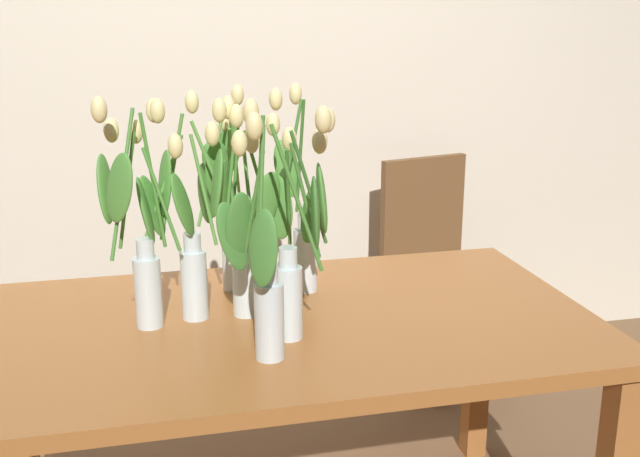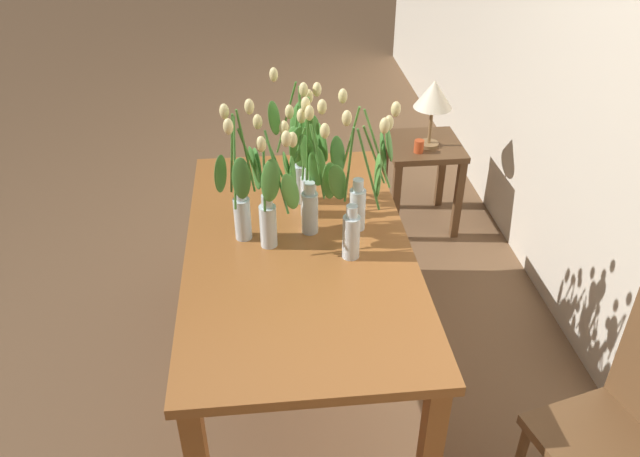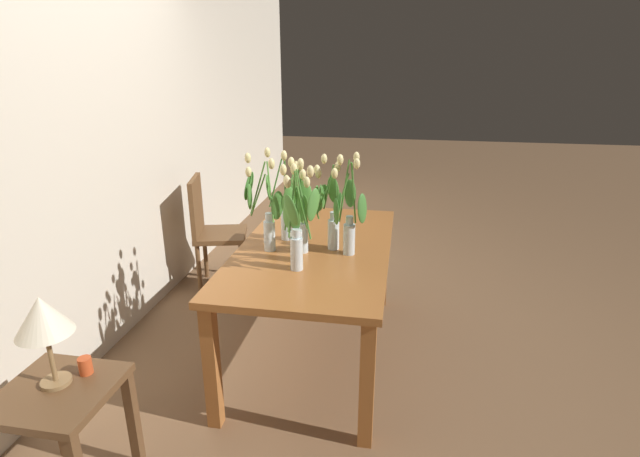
{
  "view_description": "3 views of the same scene",
  "coord_description": "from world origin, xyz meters",
  "px_view_note": "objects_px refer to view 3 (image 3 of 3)",
  "views": [
    {
      "loc": [
        -0.33,
        -1.79,
        1.5
      ],
      "look_at": [
        0.08,
        -0.04,
        0.99
      ],
      "focal_mm": 42.37,
      "sensor_mm": 36.0,
      "label": 1
    },
    {
      "loc": [
        2.06,
        -0.12,
        2.19
      ],
      "look_at": [
        0.1,
        0.08,
        0.88
      ],
      "focal_mm": 35.29,
      "sensor_mm": 36.0,
      "label": 2
    },
    {
      "loc": [
        -2.67,
        -0.5,
        1.82
      ],
      "look_at": [
        -0.04,
        -0.04,
        0.87
      ],
      "focal_mm": 27.09,
      "sensor_mm": 36.0,
      "label": 3
    }
  ],
  "objects_px": {
    "tulip_vase_0": "(298,227)",
    "tulip_vase_5": "(295,223)",
    "dining_chair": "(211,226)",
    "dining_table": "(315,260)",
    "tulip_vase_3": "(265,216)",
    "side_table": "(61,412)",
    "tulip_vase_2": "(284,212)",
    "pillar_candle": "(85,366)",
    "tulip_vase_6": "(348,217)",
    "tulip_vase_4": "(302,214)",
    "tulip_vase_1": "(330,215)",
    "table_lamp": "(43,318)"
  },
  "relations": [
    {
      "from": "tulip_vase_3",
      "to": "tulip_vase_4",
      "type": "xyz_separation_m",
      "value": [
        0.02,
        -0.22,
        0.02
      ]
    },
    {
      "from": "tulip_vase_0",
      "to": "tulip_vase_5",
      "type": "xyz_separation_m",
      "value": [
        0.11,
        0.04,
        -0.02
      ]
    },
    {
      "from": "tulip_vase_0",
      "to": "tulip_vase_3",
      "type": "distance_m",
      "value": 0.34
    },
    {
      "from": "tulip_vase_2",
      "to": "dining_chair",
      "type": "xyz_separation_m",
      "value": [
        0.75,
        0.81,
        -0.4
      ]
    },
    {
      "from": "tulip_vase_2",
      "to": "side_table",
      "type": "height_order",
      "value": "tulip_vase_2"
    },
    {
      "from": "tulip_vase_2",
      "to": "tulip_vase_5",
      "type": "relative_size",
      "value": 1.02
    },
    {
      "from": "tulip_vase_5",
      "to": "table_lamp",
      "type": "xyz_separation_m",
      "value": [
        -0.99,
        0.79,
        -0.11
      ]
    },
    {
      "from": "dining_table",
      "to": "tulip_vase_6",
      "type": "xyz_separation_m",
      "value": [
        -0.08,
        -0.21,
        0.32
      ]
    },
    {
      "from": "tulip_vase_3",
      "to": "side_table",
      "type": "relative_size",
      "value": 1.04
    },
    {
      "from": "tulip_vase_5",
      "to": "dining_chair",
      "type": "relative_size",
      "value": 0.61
    },
    {
      "from": "dining_table",
      "to": "tulip_vase_1",
      "type": "bearing_deg",
      "value": -82.46
    },
    {
      "from": "tulip_vase_0",
      "to": "tulip_vase_6",
      "type": "bearing_deg",
      "value": -41.88
    },
    {
      "from": "tulip_vase_6",
      "to": "tulip_vase_1",
      "type": "bearing_deg",
      "value": 52.71
    },
    {
      "from": "tulip_vase_6",
      "to": "dining_chair",
      "type": "distance_m",
      "value": 1.59
    },
    {
      "from": "tulip_vase_1",
      "to": "pillar_candle",
      "type": "xyz_separation_m",
      "value": [
        -1.15,
        0.86,
        -0.36
      ]
    },
    {
      "from": "dining_table",
      "to": "dining_chair",
      "type": "height_order",
      "value": "dining_chair"
    },
    {
      "from": "tulip_vase_5",
      "to": "tulip_vase_2",
      "type": "bearing_deg",
      "value": 25.02
    },
    {
      "from": "dining_table",
      "to": "tulip_vase_4",
      "type": "relative_size",
      "value": 2.82
    },
    {
      "from": "tulip_vase_5",
      "to": "pillar_candle",
      "type": "xyz_separation_m",
      "value": [
        -0.91,
        0.71,
        -0.38
      ]
    },
    {
      "from": "tulip_vase_2",
      "to": "side_table",
      "type": "bearing_deg",
      "value": 154.7
    },
    {
      "from": "dining_chair",
      "to": "side_table",
      "type": "bearing_deg",
      "value": -175.03
    },
    {
      "from": "tulip_vase_4",
      "to": "table_lamp",
      "type": "distance_m",
      "value": 1.38
    },
    {
      "from": "dining_table",
      "to": "dining_chair",
      "type": "bearing_deg",
      "value": 50.92
    },
    {
      "from": "tulip_vase_2",
      "to": "tulip_vase_6",
      "type": "distance_m",
      "value": 0.45
    },
    {
      "from": "tulip_vase_0",
      "to": "side_table",
      "type": "distance_m",
      "value": 1.34
    },
    {
      "from": "tulip_vase_4",
      "to": "pillar_candle",
      "type": "height_order",
      "value": "tulip_vase_4"
    },
    {
      "from": "dining_table",
      "to": "tulip_vase_4",
      "type": "height_order",
      "value": "tulip_vase_4"
    },
    {
      "from": "tulip_vase_6",
      "to": "pillar_candle",
      "type": "distance_m",
      "value": 1.49
    },
    {
      "from": "tulip_vase_4",
      "to": "tulip_vase_5",
      "type": "xyz_separation_m",
      "value": [
        -0.13,
        0.01,
        -0.01
      ]
    },
    {
      "from": "tulip_vase_1",
      "to": "tulip_vase_3",
      "type": "distance_m",
      "value": 0.38
    },
    {
      "from": "dining_table",
      "to": "tulip_vase_5",
      "type": "height_order",
      "value": "tulip_vase_5"
    },
    {
      "from": "tulip_vase_0",
      "to": "table_lamp",
      "type": "distance_m",
      "value": 1.22
    },
    {
      "from": "tulip_vase_0",
      "to": "tulip_vase_5",
      "type": "distance_m",
      "value": 0.12
    },
    {
      "from": "tulip_vase_4",
      "to": "tulip_vase_3",
      "type": "bearing_deg",
      "value": 94.71
    },
    {
      "from": "tulip_vase_0",
      "to": "pillar_candle",
      "type": "relative_size",
      "value": 7.85
    },
    {
      "from": "dining_table",
      "to": "tulip_vase_0",
      "type": "relative_size",
      "value": 2.72
    },
    {
      "from": "tulip_vase_5",
      "to": "side_table",
      "type": "height_order",
      "value": "tulip_vase_5"
    },
    {
      "from": "tulip_vase_2",
      "to": "pillar_candle",
      "type": "xyz_separation_m",
      "value": [
        -1.22,
        0.57,
        -0.34
      ]
    },
    {
      "from": "tulip_vase_0",
      "to": "tulip_vase_1",
      "type": "height_order",
      "value": "tulip_vase_0"
    },
    {
      "from": "dining_chair",
      "to": "tulip_vase_2",
      "type": "bearing_deg",
      "value": -132.7
    },
    {
      "from": "tulip_vase_1",
      "to": "pillar_candle",
      "type": "distance_m",
      "value": 1.48
    },
    {
      "from": "tulip_vase_2",
      "to": "pillar_candle",
      "type": "distance_m",
      "value": 1.38
    },
    {
      "from": "side_table",
      "to": "tulip_vase_1",
      "type": "bearing_deg",
      "value": -36.25
    },
    {
      "from": "tulip_vase_2",
      "to": "tulip_vase_5",
      "type": "xyz_separation_m",
      "value": [
        -0.31,
        -0.14,
        0.04
      ]
    },
    {
      "from": "tulip_vase_2",
      "to": "table_lamp",
      "type": "distance_m",
      "value": 1.45
    },
    {
      "from": "tulip_vase_5",
      "to": "tulip_vase_6",
      "type": "relative_size",
      "value": 0.96
    },
    {
      "from": "tulip_vase_2",
      "to": "table_lamp",
      "type": "height_order",
      "value": "tulip_vase_2"
    },
    {
      "from": "dining_table",
      "to": "tulip_vase_6",
      "type": "relative_size",
      "value": 2.73
    },
    {
      "from": "tulip_vase_4",
      "to": "table_lamp",
      "type": "height_order",
      "value": "tulip_vase_4"
    },
    {
      "from": "tulip_vase_5",
      "to": "tulip_vase_6",
      "type": "distance_m",
      "value": 0.31
    }
  ]
}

